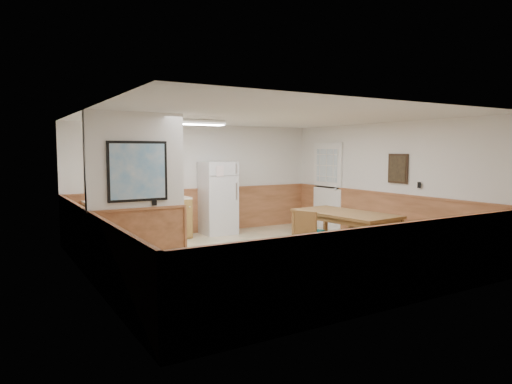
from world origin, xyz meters
TOP-DOWN VIEW (x-y plane):
  - ground at (0.00, 0.00)m, footprint 6.00×6.00m
  - ceiling at (0.00, 0.00)m, footprint 6.00×6.00m
  - back_wall at (0.00, 3.00)m, footprint 6.00×0.02m
  - right_wall at (3.00, 0.00)m, footprint 0.02×6.00m
  - left_wall at (-3.00, 0.00)m, footprint 0.02×6.00m
  - wainscot_back at (0.00, 2.98)m, footprint 6.00×0.04m
  - wainscot_right at (2.98, 0.00)m, footprint 0.04×6.00m
  - wainscot_left at (-2.98, 0.00)m, footprint 0.04×6.00m
  - partition_wall at (-2.25, 0.19)m, footprint 1.50×0.20m
  - kitchen_counter at (-1.21, 2.68)m, footprint 2.20×0.61m
  - exterior_door at (2.96, 1.90)m, footprint 0.07×1.02m
  - kitchen_window at (-2.10, 2.98)m, footprint 0.80×0.04m
  - wall_painting at (2.97, -0.30)m, footprint 0.04×0.50m
  - fluorescent_fixture at (-0.80, 1.30)m, footprint 1.20×0.30m
  - refrigerator at (0.33, 2.63)m, footprint 0.75×0.73m
  - dining_table at (1.57, -0.29)m, footprint 1.20×2.10m
  - dining_bench at (2.67, -0.32)m, footprint 0.61×1.78m
  - dining_chair at (0.67, -0.33)m, footprint 0.69×0.60m
  - fire_extinguisher at (-0.57, 2.71)m, footprint 0.13×0.13m
  - soap_bottle at (-2.14, 2.71)m, footprint 0.09×0.09m

SIDE VIEW (x-z plane):
  - ground at x=0.00m, z-range 0.00..0.00m
  - dining_bench at x=2.67m, z-range 0.12..0.57m
  - kitchen_counter at x=-1.21m, z-range -0.04..0.96m
  - dining_chair at x=0.67m, z-range 0.07..0.92m
  - wainscot_back at x=0.00m, z-range 0.00..1.00m
  - wainscot_right at x=2.98m, z-range 0.00..1.00m
  - wainscot_left at x=-2.98m, z-range 0.00..1.00m
  - dining_table at x=1.57m, z-range 0.29..1.04m
  - refrigerator at x=0.33m, z-range 0.00..1.66m
  - soap_bottle at x=-2.14m, z-range 0.90..1.12m
  - exterior_door at x=2.96m, z-range -0.02..2.13m
  - fire_extinguisher at x=-0.57m, z-range 0.87..1.37m
  - partition_wall at x=-2.25m, z-range -0.02..2.48m
  - back_wall at x=0.00m, z-range 0.00..2.50m
  - right_wall at x=3.00m, z-range 0.00..2.50m
  - left_wall at x=-3.00m, z-range 0.00..2.50m
  - kitchen_window at x=-2.10m, z-range 1.05..2.05m
  - wall_painting at x=2.97m, z-range 1.25..1.85m
  - fluorescent_fixture at x=-0.80m, z-range 2.40..2.49m
  - ceiling at x=0.00m, z-range 2.49..2.51m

